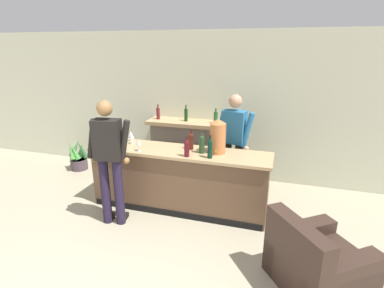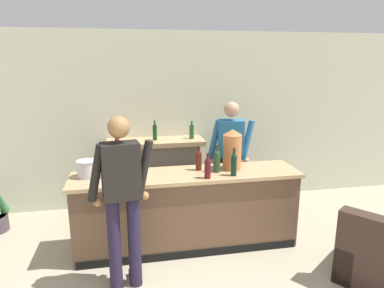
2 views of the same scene
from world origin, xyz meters
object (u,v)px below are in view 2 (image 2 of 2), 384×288
at_px(fireplace_stone, 156,174).
at_px(copper_dispenser, 232,149).
at_px(ice_bucket_steel, 87,169).
at_px(wine_bottle_port_short, 208,167).
at_px(wine_bottle_merlot_tall, 199,159).
at_px(wine_bottle_chardonnay_pale, 217,160).
at_px(wine_glass_back_row, 111,163).
at_px(wine_bottle_burgundy_dark, 102,165).
at_px(wine_bottle_cabernet_heavy, 234,164).
at_px(wine_glass_near_bucket, 117,165).
at_px(person_customer, 122,197).
at_px(person_bartender, 230,157).
at_px(wine_glass_front_right, 141,171).

height_order(fireplace_stone, copper_dispenser, copper_dispenser).
height_order(ice_bucket_steel, wine_bottle_port_short, wine_bottle_port_short).
xyz_separation_m(fireplace_stone, wine_bottle_merlot_tall, (0.44, -1.13, 0.54)).
relative_size(wine_bottle_chardonnay_pale, wine_glass_back_row, 1.92).
bearing_deg(wine_bottle_merlot_tall, fireplace_stone, 111.19).
bearing_deg(copper_dispenser, wine_glass_back_row, 174.43).
relative_size(ice_bucket_steel, wine_bottle_chardonnay_pale, 0.72).
xyz_separation_m(wine_bottle_burgundy_dark, wine_bottle_cabernet_heavy, (1.52, -0.20, -0.01)).
bearing_deg(wine_glass_near_bucket, wine_bottle_chardonnay_pale, -4.85).
distance_m(person_customer, wine_bottle_chardonnay_pale, 1.31).
bearing_deg(fireplace_stone, wine_bottle_chardonnay_pale, -62.80).
bearing_deg(fireplace_stone, wine_glass_back_row, -121.72).
bearing_deg(wine_bottle_cabernet_heavy, wine_bottle_chardonnay_pale, 134.08).
xyz_separation_m(person_customer, wine_bottle_burgundy_dark, (-0.22, 0.69, 0.12)).
height_order(person_bartender, ice_bucket_steel, person_bartender).
bearing_deg(wine_bottle_cabernet_heavy, copper_dispenser, 77.80).
bearing_deg(wine_bottle_port_short, wine_bottle_cabernet_heavy, 6.25).
bearing_deg(wine_bottle_merlot_tall, person_bartender, 41.55).
height_order(fireplace_stone, wine_bottle_port_short, fireplace_stone).
bearing_deg(wine_bottle_port_short, person_customer, -154.94).
xyz_separation_m(copper_dispenser, wine_bottle_merlot_tall, (-0.42, 0.04, -0.12)).
relative_size(wine_bottle_port_short, wine_bottle_cabernet_heavy, 0.90).
xyz_separation_m(fireplace_stone, ice_bucket_steel, (-0.90, -1.14, 0.50)).
distance_m(person_customer, wine_glass_near_bucket, 0.77).
height_order(fireplace_stone, wine_glass_back_row, fireplace_stone).
height_order(ice_bucket_steel, wine_bottle_burgundy_dark, wine_bottle_burgundy_dark).
xyz_separation_m(ice_bucket_steel, wine_bottle_cabernet_heavy, (1.70, -0.27, 0.05)).
distance_m(wine_bottle_merlot_tall, wine_bottle_cabernet_heavy, 0.46).
bearing_deg(wine_glass_front_right, fireplace_stone, 78.91).
relative_size(copper_dispenser, wine_glass_near_bucket, 2.81).
height_order(wine_bottle_merlot_tall, wine_glass_front_right, wine_bottle_merlot_tall).
height_order(person_customer, wine_glass_back_row, person_customer).
relative_size(person_bartender, wine_glass_back_row, 10.21).
xyz_separation_m(wine_bottle_chardonnay_pale, wine_bottle_burgundy_dark, (-1.35, 0.03, 0.00)).
distance_m(wine_bottle_burgundy_dark, wine_bottle_cabernet_heavy, 1.53).
bearing_deg(wine_bottle_burgundy_dark, wine_glass_near_bucket, 23.24).
distance_m(fireplace_stone, wine_bottle_burgundy_dark, 1.51).
relative_size(wine_bottle_merlot_tall, wine_bottle_cabernet_heavy, 0.92).
height_order(wine_bottle_merlot_tall, wine_bottle_chardonnay_pale, wine_bottle_chardonnay_pale).
bearing_deg(wine_bottle_chardonnay_pale, wine_glass_back_row, 170.03).
height_order(wine_bottle_cabernet_heavy, wine_glass_near_bucket, wine_bottle_cabernet_heavy).
xyz_separation_m(wine_bottle_burgundy_dark, wine_glass_near_bucket, (0.17, 0.07, -0.02)).
height_order(wine_bottle_burgundy_dark, wine_glass_near_bucket, wine_bottle_burgundy_dark).
bearing_deg(wine_glass_near_bucket, wine_glass_front_right, -47.18).
xyz_separation_m(person_customer, wine_bottle_chardonnay_pale, (1.13, 0.66, 0.12)).
bearing_deg(person_bartender, wine_bottle_merlot_tall, -138.45).
distance_m(wine_bottle_chardonnay_pale, wine_glass_back_row, 1.29).
height_order(person_bartender, wine_bottle_merlot_tall, person_bartender).
relative_size(wine_bottle_port_short, wine_glass_back_row, 1.73).
bearing_deg(wine_glass_near_bucket, wine_bottle_port_short, -16.64).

